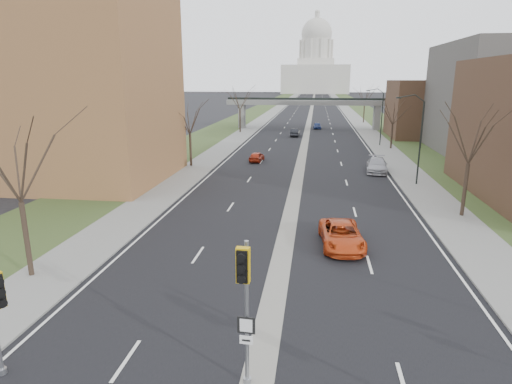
% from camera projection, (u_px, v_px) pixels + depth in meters
% --- Properties ---
extents(road_surface, '(20.00, 600.00, 0.01)m').
position_uv_depth(road_surface, '(312.00, 108.00, 156.99)').
color(road_surface, black).
rests_on(road_surface, ground).
extents(median_strip, '(1.20, 600.00, 0.02)m').
position_uv_depth(median_strip, '(312.00, 108.00, 157.00)').
color(median_strip, gray).
rests_on(median_strip, ground).
extents(sidewalk_right, '(4.00, 600.00, 0.12)m').
position_uv_depth(sidewalk_right, '(345.00, 108.00, 155.38)').
color(sidewalk_right, gray).
rests_on(sidewalk_right, ground).
extents(sidewalk_left, '(4.00, 600.00, 0.12)m').
position_uv_depth(sidewalk_left, '(279.00, 107.00, 158.58)').
color(sidewalk_left, gray).
rests_on(sidewalk_left, ground).
extents(grass_verge_right, '(8.00, 600.00, 0.10)m').
position_uv_depth(grass_verge_right, '(362.00, 108.00, 154.58)').
color(grass_verge_right, '#334720').
rests_on(grass_verge_right, ground).
extents(grass_verge_left, '(8.00, 600.00, 0.10)m').
position_uv_depth(grass_verge_left, '(263.00, 107.00, 159.38)').
color(grass_verge_left, '#334720').
rests_on(grass_verge_left, ground).
extents(apartment_building, '(25.00, 16.00, 22.00)m').
position_uv_depth(apartment_building, '(39.00, 71.00, 42.75)').
color(apartment_building, brown).
rests_on(apartment_building, ground).
extents(commercial_block_far, '(14.00, 14.00, 10.00)m').
position_uv_depth(commercial_block_far, '(431.00, 109.00, 76.18)').
color(commercial_block_far, '#4E3624').
rests_on(commercial_block_far, ground).
extents(pedestrian_bridge, '(34.00, 3.00, 6.45)m').
position_uv_depth(pedestrian_bridge, '(308.00, 106.00, 88.73)').
color(pedestrian_bridge, slate).
rests_on(pedestrian_bridge, ground).
extents(capitol, '(48.00, 42.00, 55.75)m').
position_uv_depth(capitol, '(316.00, 67.00, 315.02)').
color(capitol, silver).
rests_on(capitol, ground).
extents(streetlight_mid, '(2.61, 0.20, 8.70)m').
position_uv_depth(streetlight_mid, '(414.00, 114.00, 40.77)').
color(streetlight_mid, black).
rests_on(streetlight_mid, sidewalk_right).
extents(streetlight_far, '(2.61, 0.20, 8.70)m').
position_uv_depth(streetlight_far, '(378.00, 101.00, 65.66)').
color(streetlight_far, black).
rests_on(streetlight_far, sidewalk_right).
extents(tree_left_a, '(7.20, 7.20, 9.40)m').
position_uv_depth(tree_left_a, '(14.00, 153.00, 21.07)').
color(tree_left_a, '#382B21').
rests_on(tree_left_a, sidewalk_left).
extents(tree_left_b, '(6.75, 6.75, 8.81)m').
position_uv_depth(tree_left_b, '(189.00, 114.00, 49.90)').
color(tree_left_b, '#382B21').
rests_on(tree_left_b, sidewalk_left).
extents(tree_left_c, '(7.65, 7.65, 9.99)m').
position_uv_depth(tree_left_c, '(240.00, 96.00, 82.24)').
color(tree_left_c, '#382B21').
rests_on(tree_left_c, sidewalk_left).
extents(tree_right_a, '(7.20, 7.20, 9.40)m').
position_uv_depth(tree_right_a, '(473.00, 130.00, 31.00)').
color(tree_right_a, '#382B21').
rests_on(tree_right_a, sidewalk_right).
extents(tree_right_b, '(6.30, 6.30, 8.22)m').
position_uv_depth(tree_right_b, '(394.00, 110.00, 62.81)').
color(tree_right_b, '#382B21').
rests_on(tree_right_b, sidewalk_right).
extents(tree_right_c, '(7.65, 7.65, 9.99)m').
position_uv_depth(tree_right_c, '(365.00, 93.00, 100.80)').
color(tree_right_c, '#382B21').
rests_on(tree_right_c, sidewalk_right).
extents(signal_pole_median, '(0.61, 0.86, 5.25)m').
position_uv_depth(signal_pole_median, '(245.00, 291.00, 13.59)').
color(signal_pole_median, gray).
rests_on(signal_pole_median, ground).
extents(car_left_near, '(1.79, 3.76, 1.24)m').
position_uv_depth(car_left_near, '(257.00, 157.00, 54.50)').
color(car_left_near, '#A72913').
rests_on(car_left_near, ground).
extents(car_left_far, '(1.62, 4.25, 1.38)m').
position_uv_depth(car_left_far, '(295.00, 132.00, 78.48)').
color(car_left_far, black).
rests_on(car_left_far, ground).
extents(car_right_near, '(2.92, 5.56, 1.49)m').
position_uv_depth(car_right_near, '(342.00, 235.00, 26.73)').
color(car_right_near, '#C13D14').
rests_on(car_right_near, ground).
extents(car_right_mid, '(2.77, 5.64, 1.58)m').
position_uv_depth(car_right_mid, '(377.00, 165.00, 48.24)').
color(car_right_mid, '#9C9DA3').
rests_on(car_right_mid, ground).
extents(car_right_far, '(1.73, 3.91, 1.31)m').
position_uv_depth(car_right_far, '(317.00, 126.00, 90.36)').
color(car_right_far, navy).
rests_on(car_right_far, ground).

